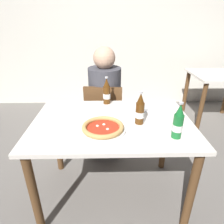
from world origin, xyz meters
The scene contains 11 objects.
ground_plane centered at (0.00, 0.00, 0.00)m, with size 8.00×8.00×0.00m, color slate.
back_wall_tiled centered at (0.00, 2.20, 1.30)m, with size 7.00×0.10×2.60m, color silver.
dining_table_main centered at (0.00, 0.00, 0.64)m, with size 1.20×0.80×0.75m.
chair_behind_table centered at (-0.07, 0.61, 0.48)m, with size 0.44×0.44×0.85m.
diner_seated centered at (-0.06, 0.66, 0.58)m, with size 0.34×0.34×1.21m.
dining_table_background centered at (1.56, 1.35, 0.59)m, with size 0.80×0.70×0.75m.
pizza_margherita_near centered at (-0.07, -0.14, 0.77)m, with size 0.31×0.31×0.04m.
beer_bottle_left centered at (0.20, -0.04, 0.85)m, with size 0.07×0.07×0.25m.
beer_bottle_center centered at (0.41, -0.23, 0.85)m, with size 0.07×0.07×0.25m.
beer_bottle_right centered at (-0.04, 0.34, 0.85)m, with size 0.07×0.07×0.25m.
napkin_with_cutlery centered at (0.25, 0.22, 0.75)m, with size 0.19×0.19×0.01m.
Camera 1 is at (-0.03, -1.30, 1.45)m, focal length 31.33 mm.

